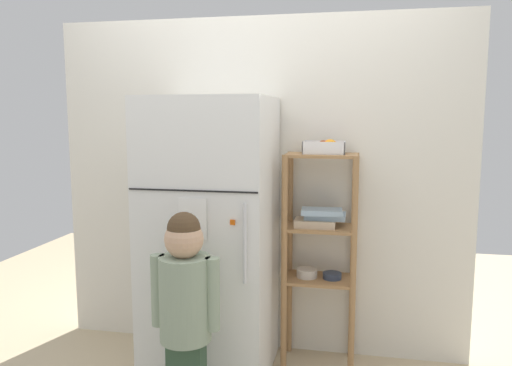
# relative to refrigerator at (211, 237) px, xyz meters

# --- Properties ---
(kitchen_wall_back) EXTENTS (2.63, 0.03, 2.11)m
(kitchen_wall_back) POSITION_rel_refrigerator_xyz_m (0.21, 0.36, 0.25)
(kitchen_wall_back) COLOR silver
(kitchen_wall_back) RESTS_ON ground
(refrigerator) EXTENTS (0.70, 0.69, 1.61)m
(refrigerator) POSITION_rel_refrigerator_xyz_m (0.00, 0.00, 0.00)
(refrigerator) COLOR white
(refrigerator) RESTS_ON ground
(child_standing) EXTENTS (0.34, 0.25, 1.06)m
(child_standing) POSITION_rel_refrigerator_xyz_m (0.03, -0.54, -0.16)
(child_standing) COLOR #334E38
(child_standing) RESTS_ON ground
(pantry_shelf_unit) EXTENTS (0.43, 0.28, 1.29)m
(pantry_shelf_unit) POSITION_rel_refrigerator_xyz_m (0.62, 0.19, -0.03)
(pantry_shelf_unit) COLOR #9E7247
(pantry_shelf_unit) RESTS_ON ground
(fruit_bin) EXTENTS (0.24, 0.18, 0.09)m
(fruit_bin) POSITION_rel_refrigerator_xyz_m (0.64, 0.20, 0.52)
(fruit_bin) COLOR white
(fruit_bin) RESTS_ON pantry_shelf_unit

